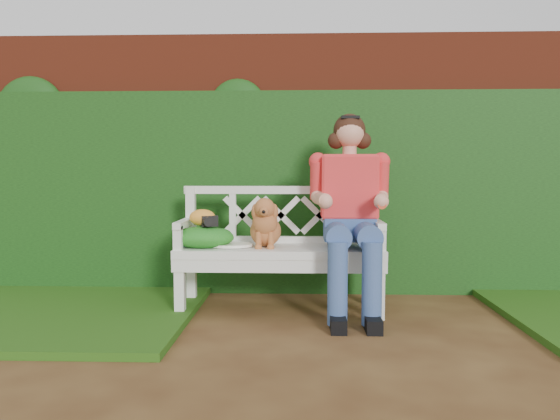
{
  "coord_description": "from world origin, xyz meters",
  "views": [
    {
      "loc": [
        -0.35,
        -2.95,
        1.03
      ],
      "look_at": [
        -0.49,
        1.03,
        0.75
      ],
      "focal_mm": 35.0,
      "sensor_mm": 36.0,
      "label": 1
    }
  ],
  "objects": [
    {
      "name": "ivy_hedge",
      "position": [
        0.0,
        1.68,
        0.85
      ],
      "size": [
        10.0,
        0.18,
        1.7
      ],
      "primitive_type": "cube",
      "color": "#1E5916",
      "rests_on": "ground"
    },
    {
      "name": "tennis_racket",
      "position": [
        -0.88,
        0.99,
        0.49
      ],
      "size": [
        0.63,
        0.31,
        0.03
      ],
      "primitive_type": null,
      "rotation": [
        0.0,
        0.0,
        0.08
      ],
      "color": "silver",
      "rests_on": "garden_bench"
    },
    {
      "name": "dog",
      "position": [
        -0.6,
        1.01,
        0.66
      ],
      "size": [
        0.36,
        0.4,
        0.37
      ],
      "primitive_type": null,
      "rotation": [
        0.0,
        0.0,
        -0.43
      ],
      "color": "olive",
      "rests_on": "garden_bench"
    },
    {
      "name": "grass_left",
      "position": [
        -2.4,
        0.9,
        0.03
      ],
      "size": [
        2.6,
        2.0,
        0.05
      ],
      "primitive_type": "cube",
      "color": "#245010",
      "rests_on": "ground"
    },
    {
      "name": "brick_wall",
      "position": [
        0.0,
        1.9,
        1.1
      ],
      "size": [
        10.0,
        0.3,
        2.2
      ],
      "primitive_type": "cube",
      "color": "maroon",
      "rests_on": "ground"
    },
    {
      "name": "baseball_glove",
      "position": [
        -1.06,
        1.0,
        0.69
      ],
      "size": [
        0.23,
        0.21,
        0.12
      ],
      "primitive_type": "ellipsoid",
      "rotation": [
        0.0,
        0.0,
        -0.42
      ],
      "color": "orange",
      "rests_on": "green_bag"
    },
    {
      "name": "garden_bench",
      "position": [
        -0.49,
        1.03,
        0.24
      ],
      "size": [
        1.59,
        0.63,
        0.48
      ],
      "primitive_type": null,
      "rotation": [
        0.0,
        0.0,
        0.02
      ],
      "color": "white",
      "rests_on": "ground"
    },
    {
      "name": "ground",
      "position": [
        0.0,
        0.0,
        0.0
      ],
      "size": [
        60.0,
        60.0,
        0.0
      ],
      "primitive_type": "plane",
      "color": "#442713"
    },
    {
      "name": "green_bag",
      "position": [
        -1.05,
        0.97,
        0.56
      ],
      "size": [
        0.55,
        0.49,
        0.15
      ],
      "primitive_type": null,
      "rotation": [
        0.0,
        0.0,
        -0.39
      ],
      "color": "#23951F",
      "rests_on": "garden_bench"
    },
    {
      "name": "seated_woman",
      "position": [
        0.02,
        1.01,
        0.73
      ],
      "size": [
        0.86,
        0.98,
        1.45
      ],
      "primitive_type": null,
      "rotation": [
        0.0,
        0.0,
        -0.36
      ],
      "color": "#D12254",
      "rests_on": "ground"
    },
    {
      "name": "camera_item",
      "position": [
        -1.01,
        0.98,
        0.67
      ],
      "size": [
        0.14,
        0.13,
        0.08
      ],
      "primitive_type": "cube",
      "rotation": [
        0.0,
        0.0,
        0.41
      ],
      "color": "black",
      "rests_on": "green_bag"
    }
  ]
}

